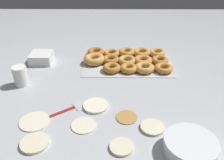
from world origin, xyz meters
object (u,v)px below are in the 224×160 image
object	(u,v)px
pancake_0	(152,127)
pancake_6	(121,147)
pancake_5	(96,106)
pancake_4	(127,117)
paper_cup	(20,76)
container_stack	(42,58)
pancake_2	(84,125)
pancake_3	(35,143)
pancake_1	(34,121)
donut_tray	(127,60)
batter_bowl	(190,147)
spatula	(82,104)

from	to	relation	value
pancake_0	pancake_6	distance (m)	0.15
pancake_5	pancake_4	bearing A→B (deg)	151.67
pancake_5	paper_cup	size ratio (longest dim) A/B	1.10
container_stack	pancake_5	bearing A→B (deg)	129.05
container_stack	paper_cup	world-z (taller)	paper_cup
pancake_2	paper_cup	distance (m)	0.44
pancake_3	pancake_6	bearing A→B (deg)	177.11
pancake_1	pancake_6	distance (m)	0.36
container_stack	pancake_4	bearing A→B (deg)	133.88
pancake_2	pancake_6	size ratio (longest dim) A/B	1.16
pancake_1	container_stack	distance (m)	0.51
pancake_3	donut_tray	bearing A→B (deg)	-119.54
pancake_1	donut_tray	world-z (taller)	donut_tray
donut_tray	pancake_6	bearing A→B (deg)	85.50
pancake_3	batter_bowl	xyz separation A→B (m)	(-0.52, 0.03, 0.02)
donut_tray	paper_cup	world-z (taller)	paper_cup
pancake_2	container_stack	bearing A→B (deg)	-60.79
donut_tray	pancake_2	bearing A→B (deg)	69.98
pancake_1	pancake_5	bearing A→B (deg)	-157.39
pancake_2	spatula	world-z (taller)	pancake_2
pancake_5	pancake_2	bearing A→B (deg)	72.14
container_stack	spatula	world-z (taller)	container_stack
pancake_6	pancake_3	bearing A→B (deg)	-2.89
pancake_2	pancake_5	size ratio (longest dim) A/B	0.90
batter_bowl	container_stack	xyz separation A→B (m)	(0.66, -0.65, 0.00)
pancake_0	container_stack	world-z (taller)	container_stack
pancake_1	pancake_6	bearing A→B (deg)	158.70
donut_tray	container_stack	xyz separation A→B (m)	(0.48, -0.00, 0.01)
pancake_0	pancake_2	world-z (taller)	pancake_0
pancake_3	pancake_6	size ratio (longest dim) A/B	1.21
pancake_1	pancake_5	size ratio (longest dim) A/B	1.10
pancake_5	pancake_1	bearing A→B (deg)	22.61
pancake_0	spatula	distance (m)	0.31
donut_tray	paper_cup	size ratio (longest dim) A/B	5.11
donut_tray	paper_cup	bearing A→B (deg)	24.16
pancake_2	donut_tray	bearing A→B (deg)	-110.02
paper_cup	spatula	size ratio (longest dim) A/B	0.36
pancake_5	paper_cup	world-z (taller)	paper_cup
batter_bowl	container_stack	world-z (taller)	container_stack
pancake_1	paper_cup	world-z (taller)	paper_cup
batter_bowl	spatula	distance (m)	0.46
pancake_0	pancake_3	world-z (taller)	same
spatula	pancake_6	bearing A→B (deg)	-90.37
pancake_0	container_stack	bearing A→B (deg)	-44.24
pancake_3	donut_tray	size ratio (longest dim) A/B	0.20
pancake_1	pancake_0	bearing A→B (deg)	175.85
pancake_3	pancake_4	bearing A→B (deg)	-156.29
donut_tray	container_stack	distance (m)	0.48
pancake_2	pancake_6	bearing A→B (deg)	142.07
batter_bowl	paper_cup	bearing A→B (deg)	-30.84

